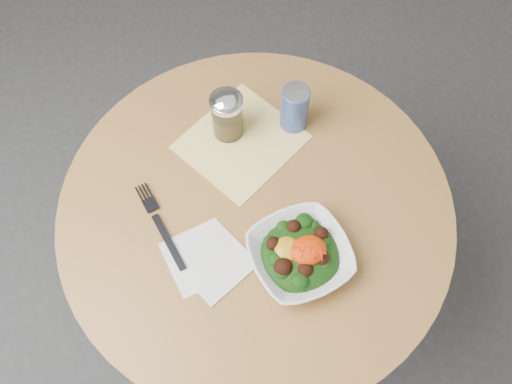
% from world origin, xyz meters
% --- Properties ---
extents(ground, '(6.00, 6.00, 0.00)m').
position_xyz_m(ground, '(0.00, 0.00, 0.00)').
color(ground, '#313133').
rests_on(ground, ground).
extents(table, '(0.90, 0.90, 0.75)m').
position_xyz_m(table, '(0.00, 0.00, 0.55)').
color(table, black).
rests_on(table, ground).
extents(cloth_napkin, '(0.34, 0.33, 0.00)m').
position_xyz_m(cloth_napkin, '(0.02, 0.18, 0.75)').
color(cloth_napkin, yellow).
rests_on(cloth_napkin, table).
extents(paper_napkins, '(0.20, 0.19, 0.00)m').
position_xyz_m(paper_napkins, '(-0.14, -0.08, 0.75)').
color(paper_napkins, white).
rests_on(paper_napkins, table).
extents(salad_bowl, '(0.23, 0.23, 0.08)m').
position_xyz_m(salad_bowl, '(0.05, -0.15, 0.78)').
color(salad_bowl, white).
rests_on(salad_bowl, table).
extents(fork, '(0.06, 0.23, 0.00)m').
position_xyz_m(fork, '(-0.22, 0.03, 0.76)').
color(fork, black).
rests_on(fork, table).
extents(spice_shaker, '(0.08, 0.08, 0.14)m').
position_xyz_m(spice_shaker, '(0.00, 0.22, 0.82)').
color(spice_shaker, silver).
rests_on(spice_shaker, table).
extents(beverage_can, '(0.07, 0.07, 0.13)m').
position_xyz_m(beverage_can, '(0.16, 0.19, 0.81)').
color(beverage_can, navy).
rests_on(beverage_can, table).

